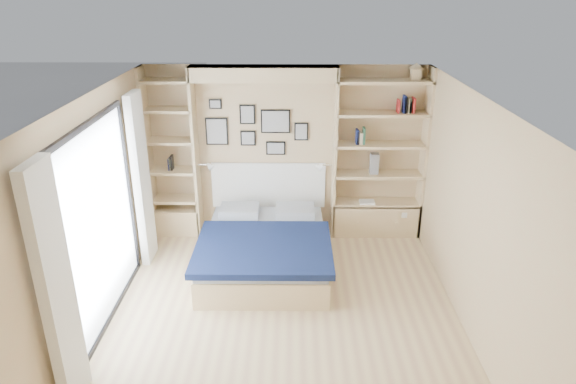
{
  "coord_description": "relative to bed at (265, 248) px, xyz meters",
  "views": [
    {
      "loc": [
        0.1,
        -4.94,
        3.56
      ],
      "look_at": [
        0.04,
        0.9,
        1.15
      ],
      "focal_mm": 32.0,
      "sensor_mm": 36.0,
      "label": 1
    }
  ],
  "objects": [
    {
      "name": "reading_lamps",
      "position": [
        -0.04,
        0.93,
        0.83
      ],
      "size": [
        1.92,
        0.12,
        0.15
      ],
      "color": "silver",
      "rests_on": "ground"
    },
    {
      "name": "ground",
      "position": [
        0.26,
        -1.07,
        -0.27
      ],
      "size": [
        4.5,
        4.5,
        0.0
      ],
      "primitive_type": "plane",
      "color": "#D4BB83",
      "rests_on": "ground"
    },
    {
      "name": "shelf_decor",
      "position": [
        1.4,
        1.0,
        1.43
      ],
      "size": [
        3.55,
        0.23,
        2.03
      ],
      "color": "navy",
      "rests_on": "ground"
    },
    {
      "name": "deck_chair",
      "position": [
        -2.46,
        -0.55,
        0.1
      ],
      "size": [
        0.52,
        0.81,
        0.79
      ],
      "rotation": [
        0.0,
        0.0,
        -0.07
      ],
      "color": "tan",
      "rests_on": "ground"
    },
    {
      "name": "room_shell",
      "position": [
        -0.12,
        0.45,
        0.8
      ],
      "size": [
        4.5,
        4.5,
        4.5
      ],
      "color": "tan",
      "rests_on": "ground"
    },
    {
      "name": "bed",
      "position": [
        0.0,
        0.0,
        0.0
      ],
      "size": [
        1.7,
        2.23,
        1.07
      ],
      "color": "#E2C08A",
      "rests_on": "ground"
    },
    {
      "name": "photo_gallery",
      "position": [
        -0.19,
        1.15,
        1.33
      ],
      "size": [
        1.48,
        0.02,
        0.82
      ],
      "color": "black",
      "rests_on": "ground"
    }
  ]
}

